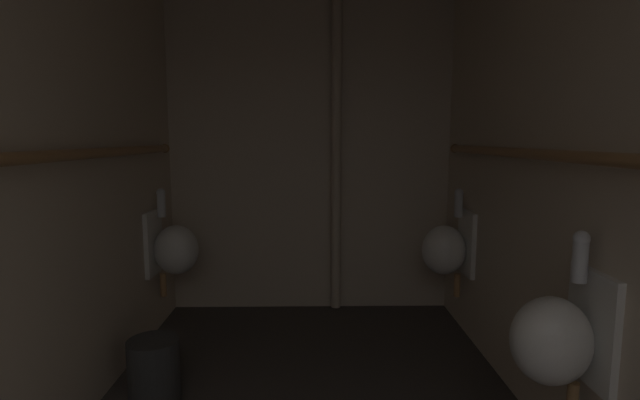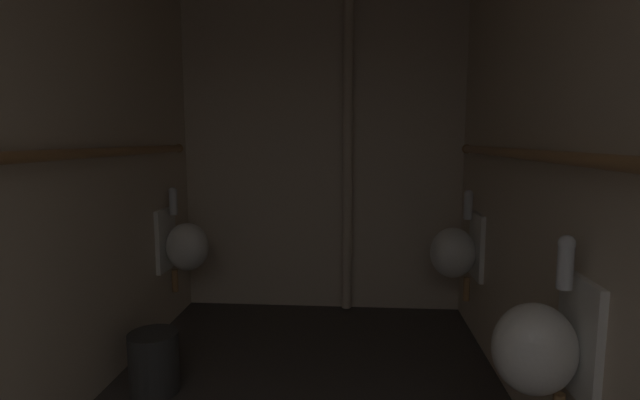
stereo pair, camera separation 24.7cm
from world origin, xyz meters
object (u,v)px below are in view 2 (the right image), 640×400
urinal_right_mid (541,346)px  urinal_right_far (456,251)px  urinal_left_mid (184,245)px  standpipe_back_wall (347,159)px  waste_bin (154,362)px

urinal_right_mid → urinal_right_far: (0.00, 1.47, 0.00)m
urinal_left_mid → standpipe_back_wall: size_ratio=0.32×
urinal_left_mid → standpipe_back_wall: 1.36m
urinal_right_mid → urinal_right_far: 1.47m
urinal_left_mid → urinal_right_mid: same height
standpipe_back_wall → urinal_right_far: bearing=-31.8°
urinal_right_mid → urinal_left_mid: bearing=141.3°
urinal_left_mid → urinal_right_mid: size_ratio=1.00×
urinal_left_mid → standpipe_back_wall: standpipe_back_wall is taller
urinal_right_mid → urinal_right_far: bearing=90.0°
standpipe_back_wall → waste_bin: (-1.01, -1.29, -1.04)m
urinal_right_mid → urinal_right_far: same height
urinal_right_far → waste_bin: 1.99m
urinal_right_mid → waste_bin: 1.92m
urinal_right_far → urinal_left_mid: bearing=178.9°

